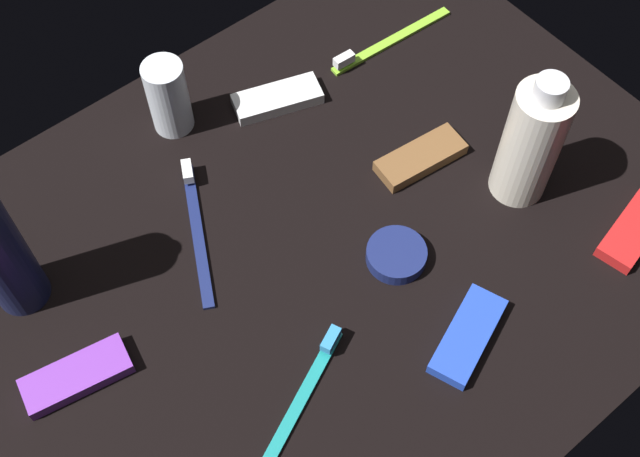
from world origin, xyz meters
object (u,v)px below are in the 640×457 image
deodorant_stick (168,97)px  toothbrush_lime (385,42)px  bodywash_bottle (531,143)px  snack_bar_blue (468,336)px  snack_bar_brown (421,158)px  snack_bar_purple (77,376)px  cream_tin_left (396,255)px  toothbrush_teal (301,398)px  snack_bar_white (277,99)px  snack_bar_red (635,229)px  toothbrush_navy (196,224)px

deodorant_stick → toothbrush_lime: bearing=-13.0°
bodywash_bottle → snack_bar_blue: (-17.35, -9.87, -7.06)cm
snack_bar_brown → snack_bar_blue: bearing=-114.0°
deodorant_stick → snack_bar_brown: 29.24cm
snack_bar_purple → cream_tin_left: (32.88, -9.53, 0.07)cm
snack_bar_purple → toothbrush_teal: bearing=-34.3°
toothbrush_lime → cream_tin_left: size_ratio=2.83×
toothbrush_lime → snack_bar_purple: toothbrush_lime is taller
deodorant_stick → cream_tin_left: deodorant_stick is taller
snack_bar_purple → snack_bar_white: 39.26cm
cream_tin_left → snack_bar_red: bearing=-31.9°
bodywash_bottle → deodorant_stick: bearing=128.2°
toothbrush_lime → deodorant_stick: bearing=167.0°
toothbrush_lime → cream_tin_left: toothbrush_lime is taller
snack_bar_brown → bodywash_bottle: bearing=-49.8°
toothbrush_navy → cream_tin_left: size_ratio=2.59×
snack_bar_red → bodywash_bottle: bearing=101.4°
deodorant_stick → snack_bar_blue: deodorant_stick is taller
snack_bar_brown → snack_bar_blue: (-11.24, -19.03, 0.00)cm
bodywash_bottle → toothbrush_navy: bodywash_bottle is taller
snack_bar_brown → snack_bar_purple: same height
toothbrush_navy → snack_bar_red: 47.12cm
toothbrush_teal → snack_bar_brown: bearing=25.8°
deodorant_stick → toothbrush_navy: 15.21cm
cream_tin_left → deodorant_stick: bearing=104.9°
snack_bar_brown → snack_bar_white: size_ratio=1.00×
toothbrush_lime → snack_bar_brown: 18.12cm
toothbrush_teal → snack_bar_red: 40.25cm
snack_bar_purple → snack_bar_white: (36.18, 15.23, 0.00)cm
snack_bar_red → toothbrush_lime: bearing=82.1°
deodorant_stick → snack_bar_white: deodorant_stick is taller
toothbrush_lime → snack_bar_purple: bearing=-164.9°
snack_bar_white → snack_bar_red: bearing=-45.2°
toothbrush_navy → snack_bar_purple: toothbrush_navy is taller
snack_bar_brown → snack_bar_white: (-7.31, 17.04, 0.00)cm
toothbrush_navy → snack_bar_brown: bearing=-19.8°
toothbrush_navy → snack_bar_purple: size_ratio=1.59×
deodorant_stick → snack_bar_white: bearing=-24.6°
toothbrush_lime → snack_bar_red: size_ratio=1.73×
toothbrush_lime → bodywash_bottle: bearing=-95.9°
bodywash_bottle → cream_tin_left: (-16.72, 1.44, -6.99)cm
snack_bar_white → deodorant_stick: bearing=174.2°
bodywash_bottle → toothbrush_teal: 35.20cm
deodorant_stick → snack_bar_red: 53.10cm
snack_bar_purple → cream_tin_left: bearing=-5.5°
toothbrush_navy → cream_tin_left: bearing=-49.8°
toothbrush_teal → toothbrush_lime: bearing=38.7°
snack_bar_blue → deodorant_stick: bearing=79.4°
bodywash_bottle → cream_tin_left: size_ratio=2.69×
snack_bar_purple → cream_tin_left: cream_tin_left is taller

